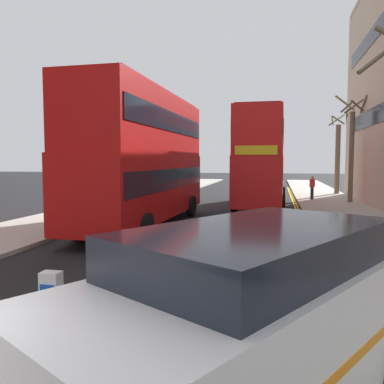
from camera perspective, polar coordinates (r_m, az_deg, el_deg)
sidewalk_right at (r=17.83m, az=22.88°, el=-4.63°), size 4.00×80.00×0.14m
sidewalk_left at (r=19.98m, az=-16.91°, el=-3.52°), size 4.00×80.00×0.14m
kerb_line_outer at (r=15.60m, az=16.63°, el=-5.98°), size 0.10×56.00×0.01m
kerb_line_inner at (r=15.59m, az=16.04°, el=-5.97°), size 0.10×56.00×0.01m
traffic_island at (r=6.51m, az=-19.31°, el=-20.65°), size 1.10×2.20×0.10m
keep_left_bollard at (r=6.29m, az=-19.46°, el=-16.04°), size 0.36×0.28×1.11m
double_decker_bus_away at (r=16.96m, az=-6.85°, el=5.27°), size 2.96×10.85×5.64m
double_decker_bus_oncoming at (r=24.51m, az=10.03°, el=4.98°), size 2.94×10.85×5.64m
taxi_minivan at (r=4.26m, az=7.67°, el=-19.31°), size 4.06×5.09×2.12m
pedestrian_far at (r=28.54m, az=16.84°, el=0.67°), size 0.34×0.22×1.62m
street_tree_mid at (r=34.31m, az=20.15°, el=4.85°), size 1.50×1.50×6.45m
street_tree_far at (r=27.49m, az=21.90°, el=5.73°), size 1.86×1.87×6.83m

